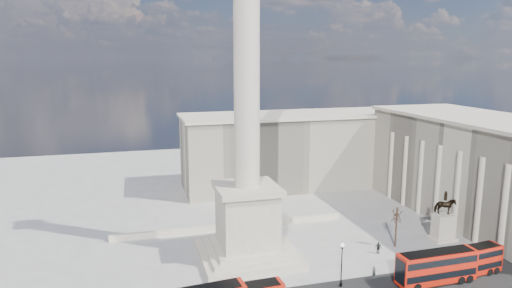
{
  "coord_description": "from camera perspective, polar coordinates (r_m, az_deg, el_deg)",
  "views": [
    {
      "loc": [
        -15.65,
        -56.33,
        28.8
      ],
      "look_at": [
        0.8,
        3.05,
        17.23
      ],
      "focal_mm": 32.0,
      "sensor_mm": 36.0,
      "label": 1
    }
  ],
  "objects": [
    {
      "name": "bare_tree_mid",
      "position": [
        74.02,
        17.21,
        -8.38
      ],
      "size": [
        1.77,
        1.77,
        6.72
      ],
      "rotation": [
        0.0,
        0.0,
        0.2
      ],
      "color": "#332319",
      "rests_on": "ground"
    },
    {
      "name": "pedestrian_walking",
      "position": [
        64.93,
        14.54,
        -15.26
      ],
      "size": [
        0.63,
        0.45,
        1.63
      ],
      "primitive_type": "imported",
      "rotation": [
        0.0,
        0.0,
        0.1
      ],
      "color": "#222723",
      "rests_on": "ground"
    },
    {
      "name": "ground",
      "position": [
        65.17,
        0.04,
        -15.59
      ],
      "size": [
        180.0,
        180.0,
        0.0
      ],
      "primitive_type": "plane",
      "color": "#9E9C96",
      "rests_on": "ground"
    },
    {
      "name": "victorian_lamp",
      "position": [
        60.84,
        10.67,
        -14.19
      ],
      "size": [
        0.5,
        0.5,
        5.85
      ],
      "rotation": [
        0.0,
        0.0,
        0.07
      ],
      "color": "black",
      "rests_on": "ground"
    },
    {
      "name": "red_bus_d",
      "position": [
        69.22,
        25.11,
        -13.12
      ],
      "size": [
        10.06,
        3.33,
        4.0
      ],
      "rotation": [
        0.0,
        0.0,
        0.11
      ],
      "color": "#B71809",
      "rests_on": "ground"
    },
    {
      "name": "red_bus_c",
      "position": [
        65.38,
        21.68,
        -14.07
      ],
      "size": [
        10.86,
        2.73,
        4.39
      ],
      "rotation": [
        0.0,
        0.0,
        0.02
      ],
      "color": "#B71809",
      "rests_on": "ground"
    },
    {
      "name": "pedestrian_crossing",
      "position": [
        72.34,
        15.06,
        -12.42
      ],
      "size": [
        0.95,
        1.16,
        1.85
      ],
      "primitive_type": "imported",
      "rotation": [
        0.0,
        0.0,
        2.13
      ],
      "color": "#222723",
      "rests_on": "ground"
    },
    {
      "name": "building_east",
      "position": [
        91.96,
        26.33,
        -2.72
      ],
      "size": [
        19.0,
        46.0,
        18.6
      ],
      "color": "#BBB29A",
      "rests_on": "ground"
    },
    {
      "name": "equestrian_statue",
      "position": [
        80.04,
        22.39,
        -9.13
      ],
      "size": [
        3.92,
        2.94,
        8.18
      ],
      "color": "beige",
      "rests_on": "ground"
    },
    {
      "name": "bare_tree_far",
      "position": [
        91.04,
        24.2,
        -4.89
      ],
      "size": [
        1.83,
        1.83,
        7.49
      ],
      "rotation": [
        0.0,
        0.0,
        0.27
      ],
      "color": "#332319",
      "rests_on": "ground"
    },
    {
      "name": "nelsons_column",
      "position": [
        65.26,
        -1.13,
        -3.46
      ],
      "size": [
        14.0,
        14.0,
        49.85
      ],
      "color": "#B9AF9A",
      "rests_on": "ground"
    },
    {
      "name": "pedestrian_standing",
      "position": [
        74.69,
        26.93,
        -12.62
      ],
      "size": [
        0.75,
        0.59,
        1.55
      ],
      "primitive_type": "imported",
      "rotation": [
        0.0,
        0.0,
        3.14
      ],
      "color": "#222723",
      "rests_on": "ground"
    },
    {
      "name": "balustrade_wall",
      "position": [
        79.21,
        -3.11,
        -10.28
      ],
      "size": [
        40.0,
        0.6,
        1.1
      ],
      "primitive_type": "cube",
      "color": "beige",
      "rests_on": "ground"
    },
    {
      "name": "building_northeast",
      "position": [
        104.73,
        4.73,
        -0.68
      ],
      "size": [
        51.0,
        17.0,
        16.6
      ],
      "color": "#BBB29A",
      "rests_on": "ground"
    }
  ]
}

